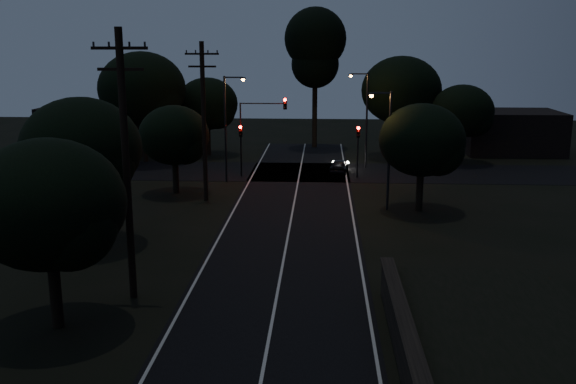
{
  "coord_description": "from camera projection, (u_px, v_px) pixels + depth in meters",
  "views": [
    {
      "loc": [
        1.85,
        -9.81,
        10.4
      ],
      "look_at": [
        0.0,
        24.0,
        2.5
      ],
      "focal_mm": 40.0,
      "sensor_mm": 36.0,
      "label": 1
    }
  ],
  "objects": [
    {
      "name": "tree_left_b",
      "position": [
        52.0,
        208.0,
        22.93
      ],
      "size": [
        5.61,
        5.61,
        7.13
      ],
      "color": "black",
      "rests_on": "ground"
    },
    {
      "name": "car",
      "position": [
        339.0,
        166.0,
        52.48
      ],
      "size": [
        1.72,
        3.47,
        1.14
      ],
      "primitive_type": "imported",
      "rotation": [
        0.0,
        0.0,
        3.02
      ],
      "color": "black",
      "rests_on": "ground"
    },
    {
      "name": "tree_far_ne",
      "position": [
        404.0,
        92.0,
        58.63
      ],
      "size": [
        7.32,
        7.32,
        9.26
      ],
      "color": "black",
      "rests_on": "ground"
    },
    {
      "name": "signal_mast",
      "position": [
        262.0,
        122.0,
        50.06
      ],
      "size": [
        3.7,
        0.35,
        6.25
      ],
      "color": "black",
      "rests_on": "ground"
    },
    {
      "name": "tree_left_d",
      "position": [
        176.0,
        137.0,
        44.5
      ],
      "size": [
        4.9,
        4.9,
        6.21
      ],
      "color": "black",
      "rests_on": "ground"
    },
    {
      "name": "streetlight_a",
      "position": [
        228.0,
        121.0,
        48.18
      ],
      "size": [
        1.66,
        0.26,
        8.0
      ],
      "color": "black",
      "rests_on": "ground"
    },
    {
      "name": "signal_left",
      "position": [
        241.0,
        141.0,
        50.49
      ],
      "size": [
        0.28,
        0.35,
        4.1
      ],
      "color": "black",
      "rests_on": "ground"
    },
    {
      "name": "building_right",
      "position": [
        510.0,
        132.0,
        62.02
      ],
      "size": [
        9.0,
        7.0,
        4.0
      ],
      "primitive_type": "cube",
      "color": "black",
      "rests_on": "ground"
    },
    {
      "name": "tree_right_a",
      "position": [
        425.0,
        142.0,
        39.64
      ],
      "size": [
        5.34,
        5.34,
        6.79
      ],
      "color": "black",
      "rests_on": "ground"
    },
    {
      "name": "signal_right",
      "position": [
        358.0,
        142.0,
        50.0
      ],
      "size": [
        0.28,
        0.35,
        4.1
      ],
      "color": "black",
      "rests_on": "ground"
    },
    {
      "name": "tall_pine",
      "position": [
        315.0,
        47.0,
        63.16
      ],
      "size": [
        6.1,
        6.1,
        13.85
      ],
      "color": "black",
      "rests_on": "ground"
    },
    {
      "name": "utility_pole_mid",
      "position": [
        126.0,
        162.0,
        25.61
      ],
      "size": [
        2.2,
        0.3,
        11.0
      ],
      "color": "black",
      "rests_on": "ground"
    },
    {
      "name": "tree_far_e",
      "position": [
        465.0,
        113.0,
        55.83
      ],
      "size": [
        5.43,
        5.43,
        6.89
      ],
      "color": "black",
      "rests_on": "ground"
    },
    {
      "name": "building_left",
      "position": [
        101.0,
        128.0,
        63.13
      ],
      "size": [
        10.0,
        8.0,
        4.4
      ],
      "primitive_type": "cube",
      "color": "black",
      "rests_on": "ground"
    },
    {
      "name": "streetlight_b",
      "position": [
        365.0,
        114.0,
        53.45
      ],
      "size": [
        1.66,
        0.26,
        8.0
      ],
      "color": "black",
      "rests_on": "ground"
    },
    {
      "name": "streetlight_c",
      "position": [
        387.0,
        142.0,
        39.88
      ],
      "size": [
        1.46,
        0.26,
        7.5
      ],
      "color": "black",
      "rests_on": "ground"
    },
    {
      "name": "road_surface",
      "position": [
        294.0,
        204.0,
        42.26
      ],
      "size": [
        60.0,
        70.0,
        0.03
      ],
      "color": "black",
      "rests_on": "ground"
    },
    {
      "name": "tree_left_c",
      "position": [
        85.0,
        151.0,
        32.68
      ],
      "size": [
        6.14,
        6.14,
        7.75
      ],
      "color": "black",
      "rests_on": "ground"
    },
    {
      "name": "utility_pole_far",
      "position": [
        204.0,
        119.0,
        42.19
      ],
      "size": [
        2.2,
        0.3,
        10.5
      ],
      "color": "black",
      "rests_on": "ground"
    },
    {
      "name": "tree_far_nw",
      "position": [
        209.0,
        105.0,
        59.91
      ],
      "size": [
        5.73,
        5.73,
        7.26
      ],
      "color": "black",
      "rests_on": "ground"
    },
    {
      "name": "tree_far_w",
      "position": [
        145.0,
        91.0,
        55.88
      ],
      "size": [
        7.61,
        7.61,
        9.7
      ],
      "color": "black",
      "rests_on": "ground"
    }
  ]
}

